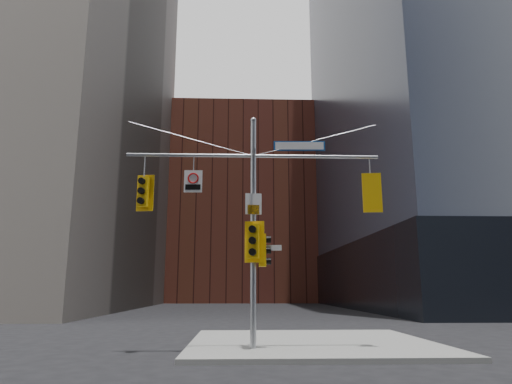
{
  "coord_description": "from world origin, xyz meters",
  "views": [
    {
      "loc": [
        -0.43,
        -11.95,
        1.86
      ],
      "look_at": [
        0.08,
        2.0,
        4.83
      ],
      "focal_mm": 32.0,
      "sensor_mm": 36.0,
      "label": 1
    }
  ],
  "objects": [
    {
      "name": "street_blade_ew",
      "position": [
        0.45,
        2.0,
        3.08
      ],
      "size": [
        0.84,
        0.13,
        0.17
      ],
      "rotation": [
        0.0,
        0.0,
        -0.11
      ],
      "color": "silver",
      "rests_on": "ground"
    },
    {
      "name": "street_blade_ns",
      "position": [
        0.0,
        2.45,
        2.79
      ],
      "size": [
        0.07,
        0.79,
        0.16
      ],
      "rotation": [
        0.0,
        0.0,
        -0.05
      ],
      "color": "#145926",
      "rests_on": "ground"
    },
    {
      "name": "signal_assembly",
      "position": [
        0.0,
        1.99,
        4.42
      ],
      "size": [
        8.0,
        0.8,
        7.3
      ],
      "color": "#989BA1",
      "rests_on": "ground"
    },
    {
      "name": "sidewalk_corner",
      "position": [
        2.0,
        4.0,
        0.07
      ],
      "size": [
        8.0,
        8.0,
        0.15
      ],
      "primitive_type": "cube",
      "color": "gray",
      "rests_on": "ground"
    },
    {
      "name": "street_sign_blade",
      "position": [
        1.48,
        2.0,
        6.35
      ],
      "size": [
        1.65,
        0.11,
        0.32
      ],
      "rotation": [
        0.0,
        0.0,
        -0.04
      ],
      "color": "navy",
      "rests_on": "ground"
    },
    {
      "name": "traffic_light_west_arm",
      "position": [
        -3.42,
        2.01,
        4.8
      ],
      "size": [
        0.55,
        0.49,
        1.15
      ],
      "rotation": [
        0.0,
        0.0,
        -0.18
      ],
      "color": "#EBAE0C",
      "rests_on": "ground"
    },
    {
      "name": "brick_midrise",
      "position": [
        0.0,
        58.0,
        14.0
      ],
      "size": [
        26.0,
        20.0,
        28.0
      ],
      "primitive_type": "cube",
      "color": "maroon",
      "rests_on": "ground"
    },
    {
      "name": "traffic_light_east_arm",
      "position": [
        3.73,
        1.99,
        4.8
      ],
      "size": [
        0.6,
        0.5,
        1.25
      ],
      "rotation": [
        0.0,
        0.0,
        3.03
      ],
      "color": "#EBAE0C",
      "rests_on": "ground"
    },
    {
      "name": "traffic_light_pole_front",
      "position": [
        0.0,
        1.73,
        3.26
      ],
      "size": [
        0.59,
        0.53,
        1.25
      ],
      "rotation": [
        0.0,
        0.0,
        -0.2
      ],
      "color": "#EBAE0C",
      "rests_on": "ground"
    },
    {
      "name": "regulatory_sign_arm",
      "position": [
        -1.89,
        1.97,
        5.17
      ],
      "size": [
        0.57,
        0.07,
        0.71
      ],
      "rotation": [
        0.0,
        0.0,
        -0.02
      ],
      "color": "silver",
      "rests_on": "ground"
    },
    {
      "name": "regulatory_sign_pole",
      "position": [
        0.0,
        1.88,
        4.41
      ],
      "size": [
        0.5,
        0.07,
        0.66
      ],
      "rotation": [
        0.0,
        0.0,
        0.07
      ],
      "color": "silver",
      "rests_on": "ground"
    },
    {
      "name": "ground",
      "position": [
        0.0,
        0.0,
        0.0
      ],
      "size": [
        160.0,
        160.0,
        0.0
      ],
      "primitive_type": "plane",
      "color": "black",
      "rests_on": "ground"
    },
    {
      "name": "traffic_light_pole_side",
      "position": [
        0.32,
        2.0,
        3.01
      ],
      "size": [
        0.39,
        0.33,
        0.99
      ],
      "rotation": [
        0.0,
        0.0,
        1.53
      ],
      "color": "#EBAE0C",
      "rests_on": "ground"
    }
  ]
}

